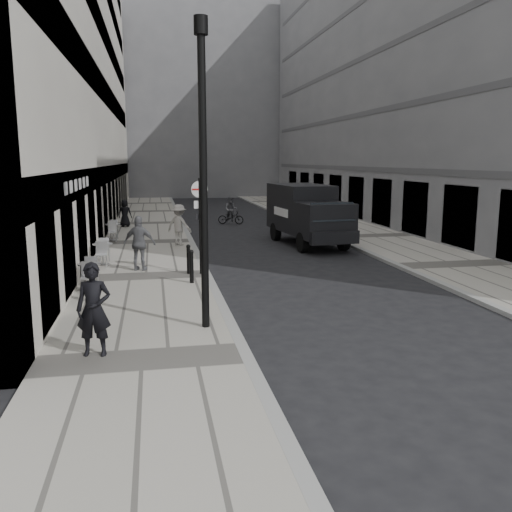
{
  "coord_description": "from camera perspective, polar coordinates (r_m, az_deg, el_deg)",
  "views": [
    {
      "loc": [
        -1.68,
        -7.34,
        3.87
      ],
      "look_at": [
        0.89,
        6.25,
        1.4
      ],
      "focal_mm": 38.0,
      "sensor_mm": 36.0,
      "label": 1
    }
  ],
  "objects": [
    {
      "name": "building_left",
      "position": [
        32.54,
        -19.25,
        18.65
      ],
      "size": [
        4.0,
        45.0,
        18.0
      ],
      "primitive_type": "cube",
      "color": "silver",
      "rests_on": "ground"
    },
    {
      "name": "sidewalk",
      "position": [
        25.62,
        -11.31,
        1.37
      ],
      "size": [
        4.0,
        60.0,
        0.12
      ],
      "primitive_type": "cube",
      "color": "#A39D94",
      "rests_on": "ground"
    },
    {
      "name": "bollard_near",
      "position": [
        16.74,
        -6.81,
        -1.21
      ],
      "size": [
        0.13,
        0.13,
        0.96
      ],
      "primitive_type": "cylinder",
      "color": "black",
      "rests_on": "sidewalk"
    },
    {
      "name": "sign_post",
      "position": [
        17.83,
        -5.92,
        4.53
      ],
      "size": [
        0.54,
        0.09,
        3.16
      ],
      "rotation": [
        0.0,
        0.0,
        0.02
      ],
      "color": "black",
      "rests_on": "sidewalk"
    },
    {
      "name": "far_sidewalk",
      "position": [
        27.76,
        12.03,
        2.01
      ],
      "size": [
        4.0,
        60.0,
        0.12
      ],
      "primitive_type": "cube",
      "color": "#A39D94",
      "rests_on": "ground"
    },
    {
      "name": "panel_van",
      "position": [
        24.95,
        5.33,
        4.7
      ],
      "size": [
        2.69,
        5.95,
        2.72
      ],
      "rotation": [
        0.0,
        0.0,
        0.1
      ],
      "color": "black",
      "rests_on": "ground"
    },
    {
      "name": "ground",
      "position": [
        8.46,
        2.04,
        -17.08
      ],
      "size": [
        120.0,
        120.0,
        0.0
      ],
      "primitive_type": "plane",
      "color": "black",
      "rests_on": "ground"
    },
    {
      "name": "cyclist",
      "position": [
        32.91,
        -2.68,
        4.51
      ],
      "size": [
        1.65,
        1.02,
        1.68
      ],
      "rotation": [
        0.0,
        0.0,
        -0.33
      ],
      "color": "black",
      "rests_on": "ground"
    },
    {
      "name": "pedestrian_c",
      "position": [
        31.52,
        -13.63,
        4.4
      ],
      "size": [
        0.83,
        0.64,
        1.53
      ],
      "primitive_type": "imported",
      "rotation": [
        0.0,
        0.0,
        2.92
      ],
      "color": "black",
      "rests_on": "sidewalk"
    },
    {
      "name": "pedestrian_a",
      "position": [
        18.84,
        -12.16,
        1.31
      ],
      "size": [
        1.19,
        0.77,
        1.88
      ],
      "primitive_type": "imported",
      "rotation": [
        0.0,
        0.0,
        2.83
      ],
      "color": "slate",
      "rests_on": "sidewalk"
    },
    {
      "name": "cafe_table_mid",
      "position": [
        16.72,
        -17.09,
        -1.75
      ],
      "size": [
        0.67,
        1.52,
        0.87
      ],
      "color": "#AAABAD",
      "rests_on": "sidewalk"
    },
    {
      "name": "walking_man",
      "position": [
        10.89,
        -16.71,
        -5.41
      ],
      "size": [
        0.72,
        0.53,
        1.83
      ],
      "primitive_type": "imported",
      "rotation": [
        0.0,
        0.0,
        -0.15
      ],
      "color": "black",
      "rests_on": "sidewalk"
    },
    {
      "name": "building_far",
      "position": [
        63.82,
        -8.13,
        16.44
      ],
      "size": [
        24.0,
        16.0,
        22.0
      ],
      "primitive_type": "cube",
      "color": "slate",
      "rests_on": "ground"
    },
    {
      "name": "building_right",
      "position": [
        36.02,
        16.23,
        19.54
      ],
      "size": [
        6.0,
        45.0,
        20.0
      ],
      "primitive_type": "cube",
      "color": "slate",
      "rests_on": "ground"
    },
    {
      "name": "pedestrian_b",
      "position": [
        24.2,
        -8.09,
        3.27
      ],
      "size": [
        1.34,
        1.2,
        1.81
      ],
      "primitive_type": "imported",
      "rotation": [
        0.0,
        0.0,
        2.56
      ],
      "color": "#A8A29B",
      "rests_on": "sidewalk"
    },
    {
      "name": "lamppost",
      "position": [
        11.91,
        -5.59,
        9.9
      ],
      "size": [
        0.3,
        0.3,
        6.67
      ],
      "color": "black",
      "rests_on": "sidewalk"
    },
    {
      "name": "cafe_table_near",
      "position": [
        20.29,
        -15.82,
        0.41
      ],
      "size": [
        0.71,
        1.6,
        0.91
      ],
      "color": "silver",
      "rests_on": "sidewalk"
    },
    {
      "name": "bollard_far",
      "position": [
        18.1,
        -7.11,
        -0.43
      ],
      "size": [
        0.12,
        0.12,
        0.92
      ],
      "primitive_type": "cylinder",
      "color": "black",
      "rests_on": "sidewalk"
    },
    {
      "name": "cafe_table_far",
      "position": [
        26.42,
        -14.81,
        2.63
      ],
      "size": [
        0.7,
        1.59,
        0.9
      ],
      "color": "silver",
      "rests_on": "sidewalk"
    }
  ]
}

